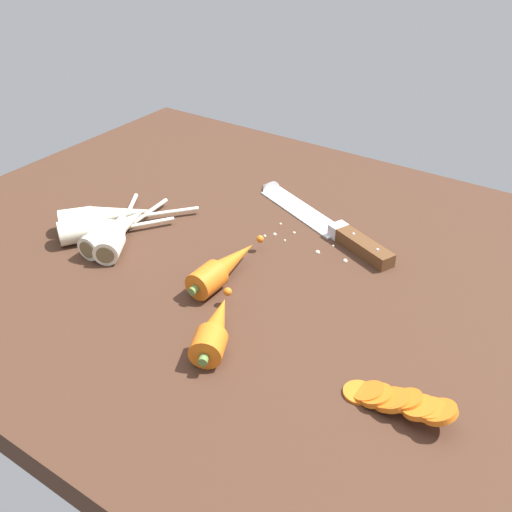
{
  "coord_description": "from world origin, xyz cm",
  "views": [
    {
      "loc": [
        43.14,
        -65.38,
        51.28
      ],
      "look_at": [
        0.0,
        -2.0,
        1.5
      ],
      "focal_mm": 41.83,
      "sensor_mm": 36.0,
      "label": 1
    }
  ],
  "objects_px": {
    "chefs_knife": "(317,218)",
    "parsnip_front": "(116,232)",
    "parsnip_mid_right": "(116,230)",
    "whole_carrot": "(224,267)",
    "parsnip_back": "(97,228)",
    "whole_carrot_second": "(215,329)",
    "parsnip_mid_left": "(106,216)",
    "carrot_slice_stack": "(398,401)"
  },
  "relations": [
    {
      "from": "parsnip_mid_left",
      "to": "carrot_slice_stack",
      "type": "bearing_deg",
      "value": -10.71
    },
    {
      "from": "parsnip_mid_left",
      "to": "parsnip_back",
      "type": "bearing_deg",
      "value": -64.85
    },
    {
      "from": "chefs_knife",
      "to": "carrot_slice_stack",
      "type": "height_order",
      "value": "carrot_slice_stack"
    },
    {
      "from": "parsnip_mid_left",
      "to": "parsnip_back",
      "type": "xyz_separation_m",
      "value": [
        0.02,
        -0.04,
        0.0
      ]
    },
    {
      "from": "parsnip_back",
      "to": "carrot_slice_stack",
      "type": "relative_size",
      "value": 1.3
    },
    {
      "from": "whole_carrot",
      "to": "parsnip_mid_right",
      "type": "xyz_separation_m",
      "value": [
        -0.21,
        -0.01,
        -0.0
      ]
    },
    {
      "from": "chefs_knife",
      "to": "parsnip_mid_right",
      "type": "relative_size",
      "value": 1.56
    },
    {
      "from": "whole_carrot_second",
      "to": "parsnip_mid_right",
      "type": "relative_size",
      "value": 0.65
    },
    {
      "from": "whole_carrot",
      "to": "parsnip_back",
      "type": "bearing_deg",
      "value": -174.68
    },
    {
      "from": "whole_carrot",
      "to": "parsnip_mid_left",
      "type": "distance_m",
      "value": 0.26
    },
    {
      "from": "parsnip_mid_left",
      "to": "carrot_slice_stack",
      "type": "distance_m",
      "value": 0.58
    },
    {
      "from": "whole_carrot",
      "to": "carrot_slice_stack",
      "type": "bearing_deg",
      "value": -16.86
    },
    {
      "from": "parsnip_front",
      "to": "parsnip_mid_left",
      "type": "relative_size",
      "value": 1.0
    },
    {
      "from": "parsnip_mid_left",
      "to": "parsnip_mid_right",
      "type": "bearing_deg",
      "value": -26.61
    },
    {
      "from": "chefs_knife",
      "to": "parsnip_front",
      "type": "xyz_separation_m",
      "value": [
        -0.24,
        -0.24,
        0.01
      ]
    },
    {
      "from": "parsnip_front",
      "to": "chefs_knife",
      "type": "bearing_deg",
      "value": 45.86
    },
    {
      "from": "parsnip_mid_right",
      "to": "parsnip_back",
      "type": "height_order",
      "value": "same"
    },
    {
      "from": "parsnip_front",
      "to": "parsnip_mid_left",
      "type": "xyz_separation_m",
      "value": [
        -0.05,
        0.03,
        -0.0
      ]
    },
    {
      "from": "carrot_slice_stack",
      "to": "parsnip_mid_right",
      "type": "bearing_deg",
      "value": 170.87
    },
    {
      "from": "parsnip_front",
      "to": "whole_carrot",
      "type": "bearing_deg",
      "value": 3.88
    },
    {
      "from": "whole_carrot_second",
      "to": "parsnip_mid_right",
      "type": "distance_m",
      "value": 0.31
    },
    {
      "from": "whole_carrot_second",
      "to": "parsnip_front",
      "type": "distance_m",
      "value": 0.3
    },
    {
      "from": "chefs_knife",
      "to": "parsnip_mid_right",
      "type": "xyz_separation_m",
      "value": [
        -0.24,
        -0.24,
        0.01
      ]
    },
    {
      "from": "parsnip_mid_left",
      "to": "parsnip_back",
      "type": "distance_m",
      "value": 0.04
    },
    {
      "from": "parsnip_front",
      "to": "parsnip_back",
      "type": "xyz_separation_m",
      "value": [
        -0.04,
        -0.01,
        0.0
      ]
    },
    {
      "from": "chefs_knife",
      "to": "carrot_slice_stack",
      "type": "xyz_separation_m",
      "value": [
        0.29,
        -0.32,
        0.01
      ]
    },
    {
      "from": "whole_carrot_second",
      "to": "carrot_slice_stack",
      "type": "relative_size",
      "value": 1.07
    },
    {
      "from": "whole_carrot",
      "to": "parsnip_mid_right",
      "type": "bearing_deg",
      "value": -177.06
    },
    {
      "from": "chefs_knife",
      "to": "parsnip_back",
      "type": "relative_size",
      "value": 1.97
    },
    {
      "from": "chefs_knife",
      "to": "parsnip_front",
      "type": "relative_size",
      "value": 1.69
    },
    {
      "from": "parsnip_mid_left",
      "to": "parsnip_mid_right",
      "type": "relative_size",
      "value": 0.92
    },
    {
      "from": "whole_carrot_second",
      "to": "parsnip_back",
      "type": "bearing_deg",
      "value": 163.13
    },
    {
      "from": "parsnip_front",
      "to": "parsnip_back",
      "type": "height_order",
      "value": "same"
    },
    {
      "from": "parsnip_mid_right",
      "to": "carrot_slice_stack",
      "type": "height_order",
      "value": "parsnip_mid_right"
    },
    {
      "from": "parsnip_front",
      "to": "carrot_slice_stack",
      "type": "xyz_separation_m",
      "value": [
        0.52,
        -0.08,
        -0.01
      ]
    },
    {
      "from": "whole_carrot",
      "to": "chefs_knife",
      "type": "bearing_deg",
      "value": 82.82
    },
    {
      "from": "chefs_knife",
      "to": "parsnip_mid_left",
      "type": "xyz_separation_m",
      "value": [
        -0.29,
        -0.22,
        0.01
      ]
    },
    {
      "from": "parsnip_mid_right",
      "to": "chefs_knife",
      "type": "bearing_deg",
      "value": 44.99
    },
    {
      "from": "parsnip_back",
      "to": "parsnip_mid_right",
      "type": "bearing_deg",
      "value": 20.6
    },
    {
      "from": "whole_carrot",
      "to": "whole_carrot_second",
      "type": "bearing_deg",
      "value": -57.87
    },
    {
      "from": "parsnip_mid_left",
      "to": "parsnip_mid_right",
      "type": "xyz_separation_m",
      "value": [
        0.05,
        -0.02,
        0.0
      ]
    },
    {
      "from": "parsnip_mid_right",
      "to": "whole_carrot",
      "type": "bearing_deg",
      "value": 2.94
    }
  ]
}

